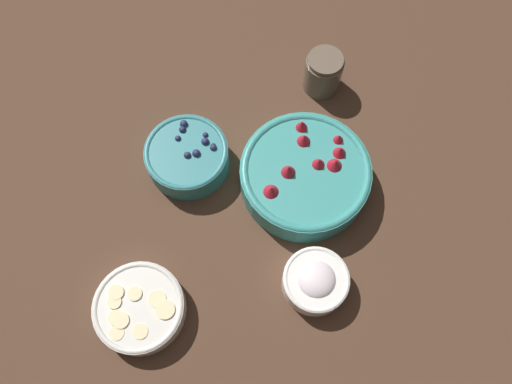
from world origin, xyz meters
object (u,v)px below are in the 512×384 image
object	(u,v)px
bowl_bananas	(139,308)
jar_chocolate	(323,73)
bowl_cream	(315,281)
bowl_blueberries	(187,156)
bowl_strawberries	(305,174)

from	to	relation	value
bowl_bananas	jar_chocolate	world-z (taller)	jar_chocolate
bowl_cream	bowl_bananas	bearing A→B (deg)	-83.58
bowl_blueberries	bowl_cream	distance (m)	0.34
bowl_strawberries	bowl_bananas	xyz separation A→B (m)	(0.24, -0.31, -0.01)
bowl_strawberries	bowl_cream	bearing A→B (deg)	1.21
bowl_blueberries	bowl_bananas	bearing A→B (deg)	-15.60
bowl_bananas	jar_chocolate	xyz separation A→B (m)	(-0.47, 0.36, 0.02)
bowl_blueberries	bowl_cream	bearing A→B (deg)	42.25
bowl_blueberries	jar_chocolate	distance (m)	0.33
bowl_cream	jar_chocolate	world-z (taller)	jar_chocolate
bowl_blueberries	jar_chocolate	xyz separation A→B (m)	(-0.18, 0.28, 0.01)
bowl_bananas	bowl_cream	size ratio (longest dim) A/B	1.35
bowl_strawberries	bowl_bananas	distance (m)	0.39
jar_chocolate	bowl_bananas	bearing A→B (deg)	-37.81
bowl_strawberries	bowl_blueberries	size ratio (longest dim) A/B	1.53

